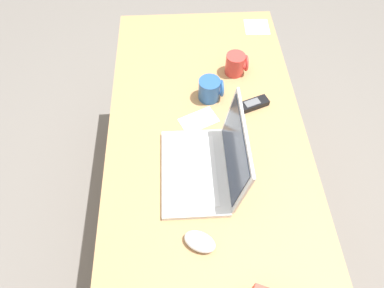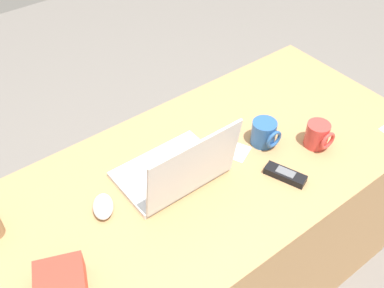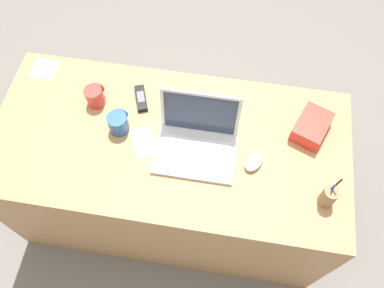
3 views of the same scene
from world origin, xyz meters
TOP-DOWN VIEW (x-y plane):
  - ground_plane at (0.00, 0.00)m, footprint 6.00×6.00m
  - desk at (0.00, 0.00)m, footprint 1.54×0.74m
  - laptop at (0.12, -0.01)m, footprint 0.33×0.26m
  - computer_mouse at (0.37, -0.05)m, footprint 0.10×0.12m
  - coffee_mug_white at (-0.22, 0.02)m, footprint 0.08×0.10m
  - coffee_mug_tall at (-0.35, 0.14)m, footprint 0.08×0.09m
  - cordless_phone at (-0.16, 0.18)m, footprint 0.09×0.14m
  - pen_holder at (0.66, -0.17)m, footprint 0.06×0.06m
  - snack_bag at (0.59, 0.14)m, footprint 0.18×0.21m
  - paper_note_near_laptop at (-0.65, 0.28)m, footprint 0.12×0.12m
  - paper_note_left at (-0.10, -0.03)m, footprint 0.13×0.16m

SIDE VIEW (x-z plane):
  - ground_plane at x=0.00m, z-range 0.00..0.00m
  - desk at x=0.00m, z-range 0.00..0.74m
  - paper_note_near_laptop at x=-0.65m, z-range 0.74..0.75m
  - paper_note_left at x=-0.10m, z-range 0.74..0.75m
  - cordless_phone at x=-0.16m, z-range 0.74..0.77m
  - computer_mouse at x=0.37m, z-range 0.74..0.78m
  - snack_bag at x=0.59m, z-range 0.74..0.82m
  - coffee_mug_white at x=-0.22m, z-range 0.74..0.83m
  - coffee_mug_tall at x=-0.35m, z-range 0.74..0.83m
  - laptop at x=0.12m, z-range 0.67..0.92m
  - pen_holder at x=0.66m, z-range 0.71..0.88m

